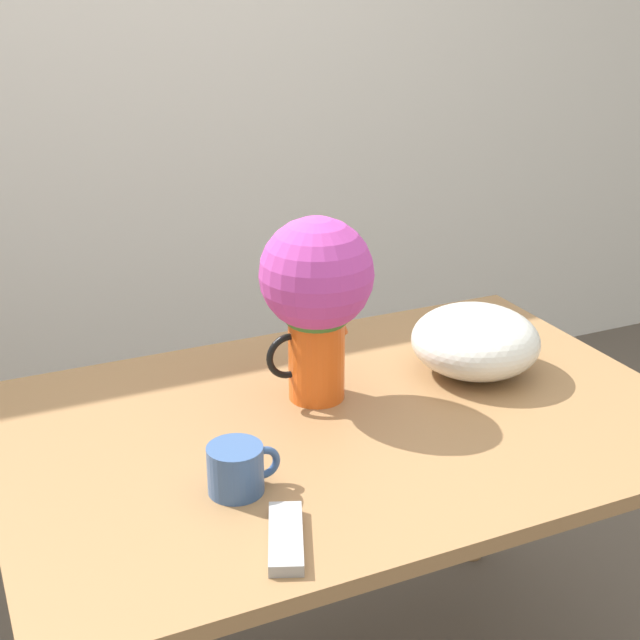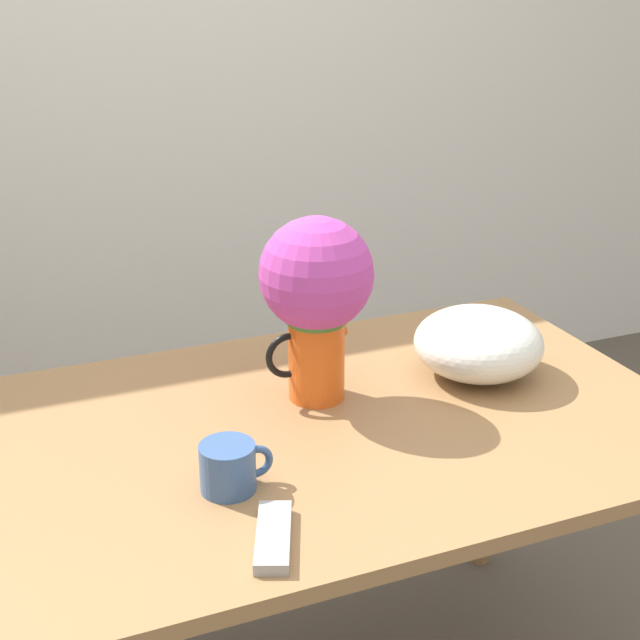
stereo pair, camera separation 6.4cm
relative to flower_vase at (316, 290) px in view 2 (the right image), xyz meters
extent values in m
cube|color=silver|center=(0.03, 1.48, 0.28)|extent=(8.00, 0.05, 2.60)
cube|color=olive|center=(0.02, -0.10, -0.25)|extent=(1.34, 0.90, 0.03)
cylinder|color=olive|center=(-0.59, 0.29, -0.64)|extent=(0.06, 0.06, 0.76)
cylinder|color=olive|center=(0.63, 0.29, -0.64)|extent=(0.06, 0.06, 0.76)
cylinder|color=#E05619|center=(0.00, 0.00, -0.14)|extent=(0.11, 0.11, 0.19)
cone|color=#E05619|center=(0.05, 0.00, -0.07)|extent=(0.04, 0.04, 0.05)
torus|color=black|center=(-0.06, 0.00, -0.13)|extent=(0.10, 0.01, 0.10)
sphere|color=#3D7033|center=(0.00, 0.00, -0.01)|extent=(0.17, 0.17, 0.17)
sphere|color=#B23D99|center=(0.00, 0.00, 0.03)|extent=(0.23, 0.23, 0.23)
cylinder|color=#385689|center=(-0.27, -0.26, -0.19)|extent=(0.10, 0.10, 0.08)
torus|color=#385689|center=(-0.22, -0.26, -0.19)|extent=(0.06, 0.01, 0.06)
ellipsoid|color=silver|center=(0.36, -0.03, -0.16)|extent=(0.28, 0.28, 0.15)
cube|color=#999999|center=(-0.25, -0.43, -0.22)|extent=(0.11, 0.18, 0.02)
camera|label=1|loc=(-0.67, -1.49, 0.60)|focal=50.00mm
camera|label=2|loc=(-0.61, -1.52, 0.60)|focal=50.00mm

